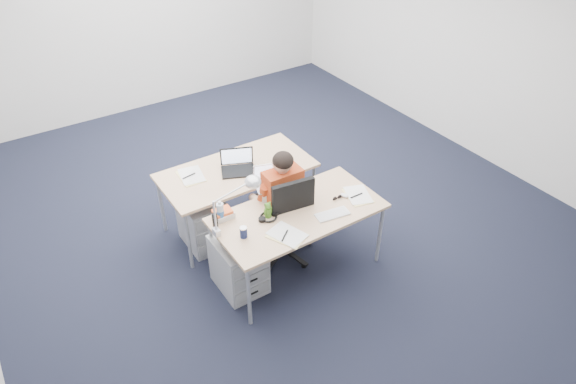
{
  "coord_description": "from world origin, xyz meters",
  "views": [
    {
      "loc": [
        -2.43,
        -3.96,
        3.69
      ],
      "look_at": [
        -0.28,
        -0.69,
        0.85
      ],
      "focal_mm": 32.0,
      "sensor_mm": 36.0,
      "label": 1
    }
  ],
  "objects": [
    {
      "name": "computer_mouse",
      "position": [
        0.23,
        -0.92,
        0.75
      ],
      "size": [
        0.08,
        0.1,
        0.03
      ],
      "primitive_type": "ellipsoid",
      "rotation": [
        0.0,
        0.0,
        0.3
      ],
      "color": "white",
      "rests_on": "desk_near"
    },
    {
      "name": "far_papers",
      "position": [
        -0.87,
        0.22,
        0.73
      ],
      "size": [
        0.26,
        0.35,
        0.01
      ],
      "primitive_type": "cube",
      "rotation": [
        0.0,
        0.0,
        -0.13
      ],
      "color": "white",
      "rests_on": "desk_far"
    },
    {
      "name": "seated_person",
      "position": [
        -0.26,
        -0.45,
        0.61
      ],
      "size": [
        0.38,
        0.66,
        1.22
      ],
      "rotation": [
        0.0,
        0.0,
        -0.02
      ],
      "color": "#A63917",
      "rests_on": "ground"
    },
    {
      "name": "papers_right",
      "position": [
        0.34,
        -0.98,
        0.74
      ],
      "size": [
        0.3,
        0.36,
        0.01
      ],
      "primitive_type": "cube",
      "rotation": [
        0.0,
        0.0,
        -0.31
      ],
      "color": "#FFEB93",
      "rests_on": "desk_near"
    },
    {
      "name": "dark_laptop",
      "position": [
        -0.42,
        0.03,
        0.85
      ],
      "size": [
        0.45,
        0.44,
        0.25
      ],
      "primitive_type": null,
      "rotation": [
        0.0,
        0.0,
        -0.42
      ],
      "color": "black",
      "rests_on": "desk_far"
    },
    {
      "name": "room",
      "position": [
        0.0,
        0.0,
        1.71
      ],
      "size": [
        6.02,
        7.02,
        2.8
      ],
      "color": "beige",
      "rests_on": "ground"
    },
    {
      "name": "floor",
      "position": [
        0.0,
        0.0,
        0.0
      ],
      "size": [
        7.0,
        7.0,
        0.0
      ],
      "primitive_type": "plane",
      "color": "black",
      "rests_on": "ground"
    },
    {
      "name": "drawer_pedestal_near",
      "position": [
        -0.88,
        -0.75,
        0.28
      ],
      "size": [
        0.4,
        0.5,
        0.55
      ],
      "primitive_type": "cube",
      "color": "#B0B2B5",
      "rests_on": "ground"
    },
    {
      "name": "water_bottle",
      "position": [
        -0.94,
        -0.59,
        0.84
      ],
      "size": [
        0.08,
        0.08,
        0.22
      ],
      "primitive_type": "cylinder",
      "rotation": [
        0.0,
        0.0,
        -0.28
      ],
      "color": "silver",
      "rests_on": "desk_near"
    },
    {
      "name": "desk_lamp",
      "position": [
        -0.91,
        -0.74,
        0.98
      ],
      "size": [
        0.46,
        0.3,
        0.5
      ],
      "primitive_type": null,
      "rotation": [
        0.0,
        0.0,
        -0.36
      ],
      "color": "silver",
      "rests_on": "desk_near"
    },
    {
      "name": "desk_far",
      "position": [
        -0.41,
        0.09,
        0.68
      ],
      "size": [
        1.6,
        0.8,
        0.73
      ],
      "color": "tan",
      "rests_on": "ground"
    },
    {
      "name": "sunglasses",
      "position": [
        0.15,
        -0.91,
        0.74
      ],
      "size": [
        0.11,
        0.05,
        0.02
      ],
      "primitive_type": null,
      "rotation": [
        0.0,
        0.0,
        -0.04
      ],
      "color": "black",
      "rests_on": "desk_near"
    },
    {
      "name": "office_chair",
      "position": [
        -0.27,
        -0.62,
        0.29
      ],
      "size": [
        0.74,
        0.74,
        1.03
      ],
      "rotation": [
        0.0,
        0.0,
        -0.14
      ],
      "color": "black",
      "rests_on": "ground"
    },
    {
      "name": "drawer_pedestal_far",
      "position": [
        -0.88,
        0.02,
        0.28
      ],
      "size": [
        0.4,
        0.5,
        0.55
      ],
      "primitive_type": "cube",
      "color": "#B0B2B5",
      "rests_on": "ground"
    },
    {
      "name": "book_stack",
      "position": [
        -0.9,
        -0.56,
        0.77
      ],
      "size": [
        0.22,
        0.2,
        0.08
      ],
      "primitive_type": "cube",
      "rotation": [
        0.0,
        0.0,
        0.4
      ],
      "color": "silver",
      "rests_on": "desk_near"
    },
    {
      "name": "silver_laptop",
      "position": [
        -0.36,
        -0.51,
        0.88
      ],
      "size": [
        0.34,
        0.3,
        0.3
      ],
      "primitive_type": null,
      "rotation": [
        0.0,
        0.0,
        -0.31
      ],
      "color": "silver",
      "rests_on": "desk_near"
    },
    {
      "name": "bear_figurine",
      "position": [
        -0.55,
        -0.77,
        0.81
      ],
      "size": [
        0.1,
        0.09,
        0.16
      ],
      "primitive_type": null,
      "rotation": [
        0.0,
        0.0,
        -0.37
      ],
      "color": "#35771F",
      "rests_on": "desk_near"
    },
    {
      "name": "cordless_phone",
      "position": [
        -1.03,
        -0.65,
        0.81
      ],
      "size": [
        0.05,
        0.03,
        0.16
      ],
      "primitive_type": "cube",
      "rotation": [
        0.0,
        0.0,
        -0.14
      ],
      "color": "black",
      "rests_on": "desk_near"
    },
    {
      "name": "can_koozie",
      "position": [
        -0.88,
        -0.9,
        0.78
      ],
      "size": [
        0.08,
        0.08,
        0.11
      ],
      "primitive_type": "cylinder",
      "rotation": [
        0.0,
        0.0,
        0.17
      ],
      "color": "#161F46",
      "rests_on": "desk_near"
    },
    {
      "name": "headphones",
      "position": [
        -0.56,
        -0.79,
        0.75
      ],
      "size": [
        0.22,
        0.18,
        0.03
      ],
      "primitive_type": null,
      "rotation": [
        0.0,
        0.0,
        0.08
      ],
      "color": "black",
      "rests_on": "desk_near"
    },
    {
      "name": "wireless_keyboard",
      "position": [
        -0.04,
        -1.08,
        0.74
      ],
      "size": [
        0.34,
        0.18,
        0.02
      ],
      "primitive_type": "cube",
      "rotation": [
        0.0,
        0.0,
        -0.15
      ],
      "color": "white",
      "rests_on": "desk_near"
    },
    {
      "name": "desk_near",
      "position": [
        -0.28,
        -0.86,
        0.68
      ],
      "size": [
        1.6,
        0.8,
        0.73
      ],
      "color": "tan",
      "rests_on": "ground"
    },
    {
      "name": "papers_left",
      "position": [
        -0.56,
        -1.1,
        0.74
      ],
      "size": [
        0.33,
        0.38,
        0.01
      ],
      "primitive_type": "cube",
      "rotation": [
        0.0,
        0.0,
        0.37
      ],
      "color": "#FFEB93",
      "rests_on": "desk_near"
    },
    {
      "name": "far_cup",
      "position": [
        -0.22,
        0.14,
        0.78
      ],
      "size": [
        0.07,
        0.07,
        0.09
      ],
      "primitive_type": "cylinder",
      "rotation": [
        0.0,
        0.0,
        0.06
      ],
      "color": "white",
      "rests_on": "desk_far"
    }
  ]
}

